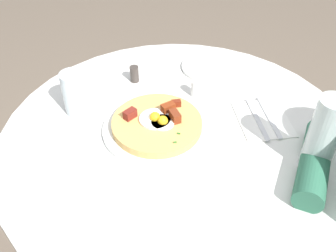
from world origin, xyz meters
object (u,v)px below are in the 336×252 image
object	(u,v)px
bread_plate	(210,67)
knife	(269,117)
water_bottle	(324,135)
fork	(257,118)
pepper_shaker	(134,74)
dining_table	(178,176)
water_glass	(75,93)
salt_shaker	(196,88)
breakfast_pizza	(157,123)
pizza_plate	(157,129)

from	to	relation	value
bread_plate	knife	bearing A→B (deg)	105.93
water_bottle	knife	bearing A→B (deg)	-80.69
fork	pepper_shaker	bearing A→B (deg)	-126.43
bread_plate	fork	bearing A→B (deg)	99.23
dining_table	water_glass	size ratio (longest dim) A/B	7.49
knife	bread_plate	bearing A→B (deg)	-159.11
knife	salt_shaker	bearing A→B (deg)	-126.63
water_glass	water_bottle	bearing A→B (deg)	148.19
water_bottle	salt_shaker	xyz separation A→B (m)	(0.20, -0.34, -0.07)
breakfast_pizza	salt_shaker	distance (m)	0.19
dining_table	salt_shaker	distance (m)	0.27
dining_table	pepper_shaker	bearing A→B (deg)	-74.07
breakfast_pizza	fork	world-z (taller)	breakfast_pizza
dining_table	knife	size ratio (longest dim) A/B	5.39
dining_table	water_bottle	distance (m)	0.44
knife	water_glass	bearing A→B (deg)	-101.50
knife	water_bottle	distance (m)	0.21
breakfast_pizza	water_bottle	distance (m)	0.42
salt_shaker	bread_plate	bearing A→B (deg)	-123.85
salt_shaker	pepper_shaker	size ratio (longest dim) A/B	1.01
fork	water_glass	distance (m)	0.51
dining_table	pizza_plate	world-z (taller)	pizza_plate
fork	salt_shaker	size ratio (longest dim) A/B	3.40
fork	water_bottle	world-z (taller)	water_bottle
salt_shaker	dining_table	bearing A→B (deg)	59.63
water_bottle	water_glass	bearing A→B (deg)	-31.81
pizza_plate	fork	xyz separation A→B (m)	(-0.28, 0.02, 0.00)
fork	knife	world-z (taller)	same
pepper_shaker	pizza_plate	bearing A→B (deg)	94.98
dining_table	knife	bearing A→B (deg)	-179.95
pizza_plate	bread_plate	distance (m)	0.35
dining_table	pepper_shaker	size ratio (longest dim) A/B	18.56
pizza_plate	water_bottle	bearing A→B (deg)	148.65
pizza_plate	pepper_shaker	world-z (taller)	pepper_shaker
fork	pepper_shaker	size ratio (longest dim) A/B	3.44
pizza_plate	water_glass	size ratio (longest dim) A/B	2.28
pepper_shaker	fork	bearing A→B (deg)	138.61
pizza_plate	fork	size ratio (longest dim) A/B	1.64
knife	water_glass	size ratio (longest dim) A/B	1.39
pepper_shaker	water_bottle	bearing A→B (deg)	128.87
fork	knife	xyz separation A→B (m)	(-0.04, 0.00, 0.00)
bread_plate	knife	xyz separation A→B (m)	(-0.08, 0.29, 0.00)
water_glass	pepper_shaker	xyz separation A→B (m)	(-0.18, -0.12, -0.04)
dining_table	fork	world-z (taller)	fork
pizza_plate	knife	world-z (taller)	pizza_plate
pizza_plate	breakfast_pizza	xyz separation A→B (m)	(-0.00, -0.00, 0.02)
pizza_plate	salt_shaker	size ratio (longest dim) A/B	5.57
fork	water_glass	size ratio (longest dim) A/B	1.39
bread_plate	water_glass	bearing A→B (deg)	16.82
knife	water_glass	xyz separation A→B (m)	(0.52, -0.15, 0.06)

